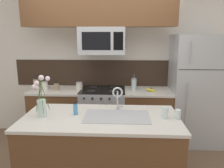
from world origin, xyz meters
TOP-DOWN VIEW (x-y plane):
  - ground_plane at (0.00, 0.00)m, footprint 10.00×10.00m
  - rear_partition at (0.30, 1.28)m, footprint 5.20×0.10m
  - splash_band at (0.00, 1.22)m, footprint 3.29×0.01m
  - back_counter_left at (-0.81, 0.90)m, footprint 0.90×0.65m
  - back_counter_right at (0.77, 0.90)m, footprint 0.82×0.65m
  - stove_range at (0.00, 0.90)m, footprint 0.76×0.64m
  - microwave at (0.00, 0.88)m, footprint 0.74×0.40m
  - upper_cabinet_band at (-0.04, 0.85)m, footprint 2.42×0.34m
  - refrigerator at (1.58, 0.92)m, footprint 0.83×0.74m
  - storage_jar_tall at (-1.15, 0.87)m, footprint 0.10×0.10m
  - storage_jar_medium at (-1.02, 0.89)m, footprint 0.11×0.11m
  - storage_jar_short at (-0.80, 0.87)m, footprint 0.09×0.09m
  - storage_jar_squat at (-0.40, 0.87)m, footprint 0.11×0.11m
  - banana_bunch at (0.83, 0.84)m, footprint 0.19×0.13m
  - french_press at (0.54, 0.96)m, footprint 0.09×0.09m
  - island_counter at (0.09, -0.35)m, footprint 1.82×0.90m
  - kitchen_sink at (0.28, -0.35)m, footprint 0.76×0.44m
  - sink_faucet at (0.28, -0.13)m, footprint 0.14×0.14m
  - dish_soap_bottle at (-0.22, -0.30)m, footprint 0.06×0.05m
  - drinking_glass at (0.83, -0.36)m, footprint 0.08×0.08m
  - spare_glass at (0.97, -0.38)m, footprint 0.07×0.07m
  - flower_vase at (-0.59, -0.38)m, footprint 0.18×0.20m

SIDE VIEW (x-z plane):
  - ground_plane at x=0.00m, z-range 0.00..0.00m
  - island_counter at x=0.09m, z-range 0.00..0.91m
  - back_counter_left at x=-0.81m, z-range 0.00..0.91m
  - back_counter_right at x=0.77m, z-range 0.00..0.91m
  - stove_range at x=0.00m, z-range 0.00..0.93m
  - kitchen_sink at x=0.28m, z-range 0.76..0.92m
  - refrigerator at x=1.58m, z-range 0.00..1.85m
  - banana_bunch at x=0.83m, z-range 0.89..0.97m
  - spare_glass at x=0.97m, z-range 0.91..1.02m
  - drinking_glass at x=0.83m, z-range 0.91..1.04m
  - storage_jar_short at x=-0.80m, z-range 0.91..1.04m
  - storage_jar_squat at x=-0.40m, z-range 0.91..1.05m
  - storage_jar_medium at x=-1.02m, z-range 0.91..1.05m
  - dish_soap_bottle at x=-0.22m, z-range 0.90..1.06m
  - french_press at x=0.54m, z-range 0.88..1.14m
  - storage_jar_tall at x=-1.15m, z-range 0.91..1.12m
  - flower_vase at x=-0.59m, z-range 0.82..1.33m
  - sink_faucet at x=0.28m, z-range 0.95..1.26m
  - splash_band at x=0.00m, z-range 0.91..1.39m
  - rear_partition at x=0.30m, z-range 0.00..2.60m
  - microwave at x=0.00m, z-range 1.53..1.96m
  - upper_cabinet_band at x=-0.04m, z-range 1.96..2.56m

